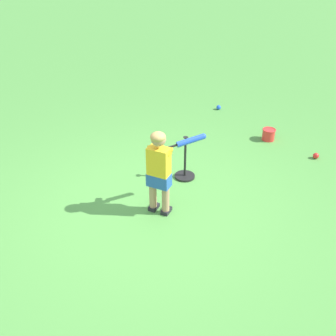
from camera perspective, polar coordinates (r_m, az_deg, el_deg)
The scene contains 6 objects.
ground_plane at distance 5.02m, azimuth -2.26°, elevation -5.69°, with size 40.00×40.00×0.00m, color #519942.
child_batter at distance 4.61m, azimuth -1.03°, elevation 0.43°, with size 0.58×0.61×1.08m.
play_ball_center_lawn at distance 6.41m, azimuth 20.17°, elevation 1.63°, with size 0.09×0.09×0.09m, color red.
play_ball_by_bucket at distance 7.74m, azimuth 7.16°, elevation 8.50°, with size 0.09×0.09×0.09m, color blue.
batting_tee at distance 5.55m, azimuth 2.39°, elevation -0.37°, with size 0.28×0.28×0.62m.
toy_bucket at distance 6.73m, azimuth 14.03°, elevation 4.65°, with size 0.22×0.22×0.19m.
Camera 1 is at (1.59, -3.68, 3.02)m, focal length 43.13 mm.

